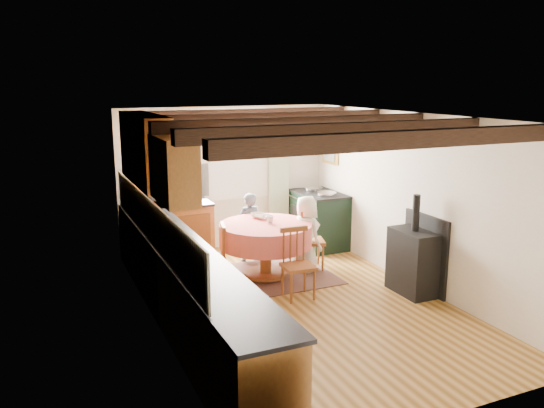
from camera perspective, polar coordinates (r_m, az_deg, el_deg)
name	(u,v)px	position (r m, az deg, el deg)	size (l,w,h in m)	color
floor	(297,303)	(7.32, 2.59, -10.09)	(3.60, 5.50, 0.00)	#AB7D3F
ceiling	(299,116)	(6.76, 2.79, 9.01)	(3.60, 5.50, 0.00)	white
wall_back	(225,178)	(9.43, -4.83, 2.67)	(3.60, 0.00, 2.40)	silver
wall_front	(450,286)	(4.76, 17.83, -8.02)	(3.60, 0.00, 2.40)	silver
wall_left	(155,228)	(6.37, -11.97, -2.45)	(0.00, 5.50, 2.40)	silver
wall_right	(415,200)	(7.90, 14.44, 0.35)	(0.00, 5.50, 2.40)	silver
beam_a	(400,140)	(5.07, 13.05, 6.45)	(3.60, 0.16, 0.16)	#332016
beam_b	(342,130)	(5.90, 7.19, 7.51)	(3.60, 0.16, 0.16)	#332016
beam_c	(299,124)	(6.77, 2.78, 8.25)	(3.60, 0.16, 0.16)	#332016
beam_d	(266,118)	(7.67, -0.61, 8.78)	(3.60, 0.16, 0.16)	#332016
beam_e	(240,114)	(8.60, -3.29, 9.18)	(3.60, 0.16, 0.16)	#332016
splash_left	(151,222)	(6.65, -12.35, -1.81)	(0.02, 4.50, 0.55)	beige
splash_back	(167,183)	(9.14, -10.72, 2.17)	(1.40, 0.02, 0.55)	beige
base_cabinet_left	(183,288)	(6.66, -9.13, -8.52)	(0.60, 5.30, 0.88)	#A16123
base_cabinet_back	(170,232)	(9.03, -10.41, -2.89)	(1.30, 0.60, 0.88)	#A16123
worktop_left	(183,250)	(6.52, -9.10, -4.72)	(0.64, 5.30, 0.04)	black
worktop_back	(169,205)	(8.90, -10.50, -0.07)	(1.30, 0.64, 0.04)	black
wall_cabinet_glass	(145,149)	(7.42, -12.93, 5.53)	(0.34, 1.80, 0.90)	#A16123
wall_cabinet_solid	(174,170)	(5.97, -10.07, 3.51)	(0.34, 0.90, 0.70)	#A16123
window_frame	(231,154)	(9.39, -4.26, 5.11)	(1.34, 0.03, 1.54)	white
window_pane	(231,154)	(9.39, -4.27, 5.11)	(1.20, 0.01, 1.40)	white
curtain_left	(184,188)	(9.14, -9.05, 1.60)	(0.35, 0.10, 2.10)	#B6C7A1
curtain_right	(279,181)	(9.71, 0.69, 2.40)	(0.35, 0.10, 2.10)	#B6C7A1
curtain_rod	(232,119)	(9.25, -4.14, 8.73)	(0.03, 0.03, 2.00)	black
wall_picture	(330,146)	(9.68, 6.01, 5.90)	(0.04, 0.50, 0.60)	gold
wall_plate	(282,146)	(9.72, 1.06, 6.00)	(0.30, 0.30, 0.02)	silver
rug	(266,277)	(8.21, -0.66, -7.46)	(1.92, 1.49, 0.01)	#51312A
dining_table	(266,251)	(8.08, -0.67, -4.82)	(1.34, 1.34, 0.81)	#B6686C
chair_near	(298,264)	(7.32, 2.73, -6.16)	(0.40, 0.42, 0.94)	brown
chair_left	(212,256)	(7.74, -6.16, -5.33)	(0.39, 0.40, 0.90)	brown
chair_right	(311,239)	(8.43, 4.01, -3.59)	(0.41, 0.43, 0.95)	brown
aga_range	(319,219)	(9.59, 4.87, -1.54)	(0.68, 1.05, 0.97)	black
cast_iron_stove	(414,245)	(7.65, 14.39, -4.06)	(0.41, 0.68, 1.36)	black
child_far	(249,227)	(8.77, -2.37, -2.39)	(0.40, 0.26, 1.11)	#44505E
child_right	(306,234)	(8.30, 3.53, -3.09)	(0.57, 0.37, 1.16)	white
bowl_a	(264,217)	(8.24, -0.86, -1.35)	(0.23, 0.23, 0.06)	silver
bowl_b	(257,215)	(8.32, -1.51, -1.19)	(0.21, 0.21, 0.06)	silver
cup	(270,219)	(8.02, -0.23, -1.57)	(0.11, 0.11, 0.10)	silver
canister_tall	(149,198)	(8.86, -12.48, 0.64)	(0.13, 0.13, 0.22)	#262628
canister_wide	(171,196)	(8.94, -10.30, 0.82)	(0.19, 0.19, 0.21)	#262628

